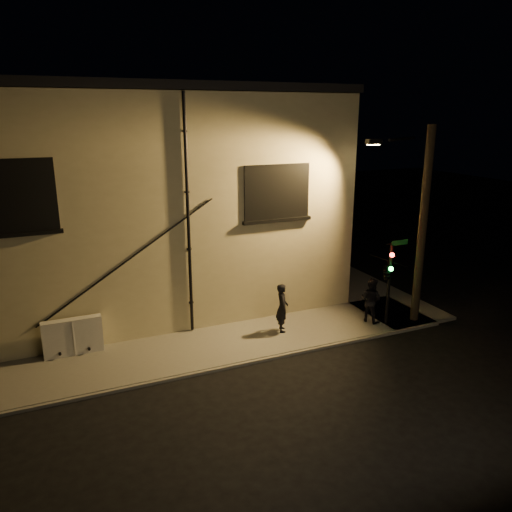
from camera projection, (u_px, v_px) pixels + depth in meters
name	position (u px, v px, depth m)	size (l,w,h in m)	color
ground	(271.00, 359.00, 16.39)	(90.00, 90.00, 0.00)	black
sidewalk	(253.00, 306.00, 20.71)	(21.00, 16.00, 0.12)	#66645B
building	(123.00, 192.00, 21.95)	(16.20, 12.23, 8.80)	#C7BB8F
utility_cabinet	(73.00, 337.00, 16.30)	(1.87, 0.32, 1.23)	silver
pedestrian_a	(282.00, 308.00, 17.97)	(0.66, 0.43, 1.80)	black
pedestrian_b	(371.00, 300.00, 18.82)	(0.83, 0.65, 1.72)	black
traffic_signal	(387.00, 271.00, 18.03)	(1.23, 1.89, 3.22)	black
streetlamp_pole	(420.00, 223.00, 18.22)	(2.03, 1.39, 7.41)	black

